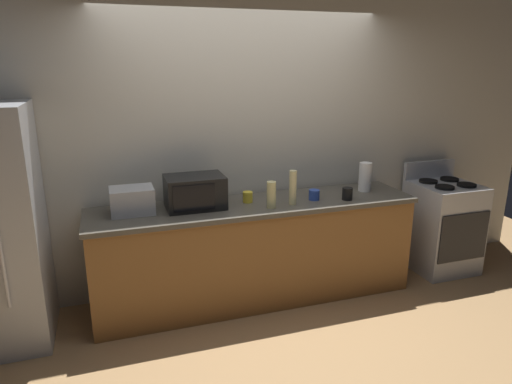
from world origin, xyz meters
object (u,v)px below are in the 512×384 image
at_px(bottle_vinegar, 271,195).
at_px(mug_black, 347,194).
at_px(microwave, 195,192).
at_px(stove_range, 442,226).
at_px(mug_yellow, 248,197).
at_px(mug_blue, 314,195).
at_px(paper_towel_roll, 365,177).
at_px(bottle_hand_soap, 293,188).
at_px(toaster_oven, 132,201).

xyz_separation_m(bottle_vinegar, mug_black, (0.72, 0.01, -0.06)).
bearing_deg(microwave, bottle_vinegar, -19.08).
relative_size(bottle_vinegar, mug_black, 2.07).
bearing_deg(stove_range, microwave, 178.91).
height_order(stove_range, mug_black, stove_range).
relative_size(mug_yellow, mug_blue, 1.00).
height_order(stove_range, microwave, microwave).
bearing_deg(bottle_vinegar, stove_range, 4.73).
xyz_separation_m(mug_yellow, mug_black, (0.86, -0.20, 0.01)).
relative_size(mug_yellow, mug_black, 0.86).
height_order(paper_towel_roll, bottle_hand_soap, bottle_hand_soap).
bearing_deg(mug_blue, stove_range, 2.48).
bearing_deg(mug_blue, toaster_oven, 175.38).
height_order(toaster_oven, paper_towel_roll, paper_towel_roll).
bearing_deg(mug_black, bottle_vinegar, -179.46).
bearing_deg(bottle_vinegar, bottle_hand_soap, 9.05).
relative_size(stove_range, mug_blue, 11.61).
bearing_deg(paper_towel_roll, microwave, -179.92).
distance_m(stove_range, bottle_hand_soap, 1.82).
relative_size(microwave, paper_towel_roll, 1.78).
relative_size(stove_range, bottle_hand_soap, 3.67).
distance_m(mug_yellow, mug_black, 0.88).
relative_size(stove_range, toaster_oven, 3.18).
distance_m(stove_range, microwave, 2.58).
height_order(bottle_hand_soap, mug_yellow, bottle_hand_soap).
distance_m(paper_towel_roll, mug_black, 0.37).
bearing_deg(bottle_hand_soap, microwave, 167.78).
relative_size(microwave, bottle_vinegar, 2.14).
height_order(toaster_oven, mug_yellow, toaster_oven).
relative_size(toaster_oven, paper_towel_roll, 1.26).
relative_size(microwave, bottle_hand_soap, 1.63).
relative_size(microwave, mug_yellow, 5.14).
height_order(microwave, bottle_hand_soap, bottle_hand_soap).
bearing_deg(bottle_hand_soap, mug_black, -2.92).
bearing_deg(mug_blue, bottle_hand_soap, -165.03).
bearing_deg(mug_yellow, paper_towel_roll, -0.02).
distance_m(mug_yellow, mug_blue, 0.59).
relative_size(paper_towel_roll, bottle_vinegar, 1.21).
bearing_deg(stove_range, bottle_hand_soap, -175.79).
bearing_deg(toaster_oven, microwave, -1.38).
bearing_deg(toaster_oven, stove_range, -1.14).
distance_m(toaster_oven, paper_towel_roll, 2.12).
bearing_deg(bottle_hand_soap, paper_towel_roll, 12.35).
bearing_deg(bottle_vinegar, mug_blue, 12.22).
height_order(paper_towel_roll, mug_yellow, paper_towel_roll).
bearing_deg(mug_black, bottle_hand_soap, 177.08).
xyz_separation_m(toaster_oven, mug_black, (1.82, -0.21, -0.05)).
height_order(mug_yellow, mug_blue, mug_yellow).
height_order(microwave, toaster_oven, microwave).
bearing_deg(bottle_vinegar, mug_yellow, 123.67).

